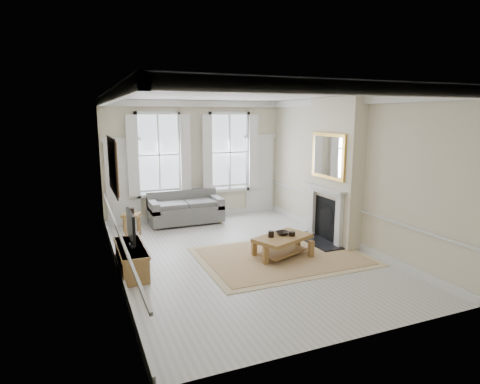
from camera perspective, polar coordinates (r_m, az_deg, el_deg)
name	(u,v)px	position (r m, az deg, el deg)	size (l,w,h in m)	color
floor	(243,256)	(8.75, 0.44, -9.04)	(7.20, 7.20, 0.00)	#B7B5AD
ceiling	(243,94)	(8.24, 0.47, 13.79)	(7.20, 7.20, 0.00)	white
back_wall	(195,160)	(11.70, -6.42, 4.52)	(5.20, 5.20, 0.00)	beige
left_wall	(113,186)	(7.71, -17.65, 0.80)	(7.20, 7.20, 0.00)	beige
right_wall	(346,171)	(9.63, 14.88, 2.86)	(7.20, 7.20, 0.00)	beige
window_left	(159,155)	(11.39, -11.48, 5.21)	(1.26, 0.20, 2.20)	#B2BCC6
window_right	(229,152)	(11.96, -1.52, 5.68)	(1.26, 0.20, 2.20)	#B2BCC6
door_left	(123,184)	(11.35, -16.30, 1.15)	(0.90, 0.08, 2.30)	silver
door_right	(259,175)	(12.45, 2.79, 2.40)	(0.90, 0.08, 2.30)	silver
painting	(112,165)	(7.96, -17.69, 3.65)	(0.05, 1.66, 1.06)	#AE6A1D
chimney_breast	(335,171)	(9.68, 13.34, 2.98)	(0.35, 1.70, 3.38)	beige
hearth	(317,241)	(9.81, 10.88, -6.86)	(0.55, 1.50, 0.05)	black
fireplace	(325,211)	(9.73, 12.01, -2.73)	(0.21, 1.45, 1.33)	silver
mirror	(328,156)	(9.52, 12.38, 5.01)	(0.06, 1.26, 1.06)	gold
sofa	(185,210)	(11.34, -7.81, -2.54)	(1.99, 0.97, 0.89)	#61615F
side_table	(131,218)	(10.58, -15.19, -3.55)	(0.56, 0.56, 0.52)	brown
rug	(282,256)	(8.72, 6.03, -9.10)	(3.50, 2.60, 0.02)	tan
coffee_table	(283,240)	(8.60, 6.08, -6.79)	(1.41, 1.13, 0.46)	brown
ceramic_pot_a	(271,234)	(8.49, 4.44, -5.99)	(0.13, 0.13, 0.13)	black
ceramic_pot_b	(292,234)	(8.61, 7.43, -5.90)	(0.13, 0.13, 0.09)	black
bowl	(283,233)	(8.67, 6.07, -5.84)	(0.28, 0.28, 0.07)	black
tv_stand	(131,259)	(8.08, -15.18, -9.21)	(0.46, 1.44, 0.52)	brown
tv	(131,226)	(7.89, -15.26, -4.73)	(0.08, 0.90, 0.68)	black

